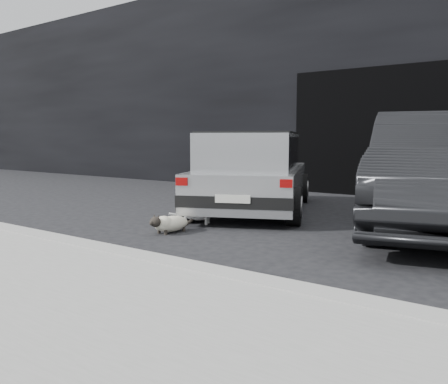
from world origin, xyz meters
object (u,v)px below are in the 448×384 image
Objects in this scene: silver_hatchback at (252,168)px; cat_siamese at (169,224)px; second_car at (441,170)px; cat_white at (199,212)px.

silver_hatchback is 2.20m from cat_siamese.
second_car reaches higher than cat_siamese.
second_car is 6.13× the size of cat_siamese.
cat_siamese is (0.13, -2.12, -0.58)m from silver_hatchback.
cat_white is (-2.76, -1.54, -0.60)m from second_car.
second_car is at bearing 94.92° from cat_white.
second_car is 3.21m from cat_white.
cat_siamese is at bearing -153.85° from second_car.
cat_white is at bearing -165.07° from second_car.
cat_siamese is 0.73m from cat_white.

